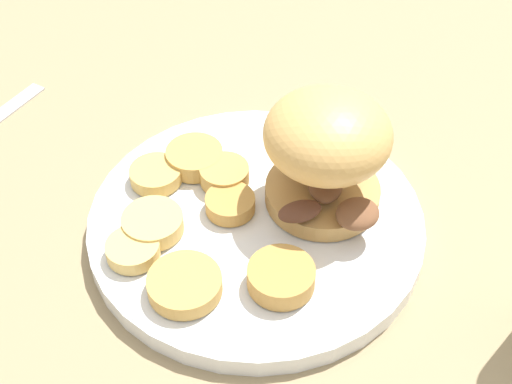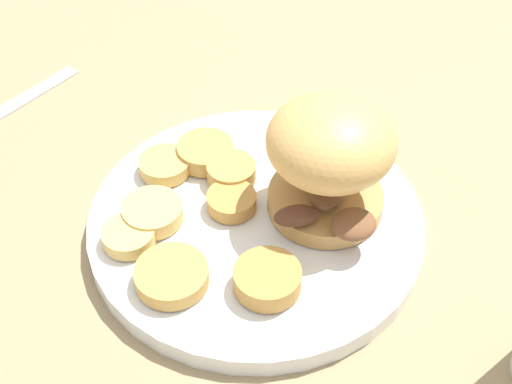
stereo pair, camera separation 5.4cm
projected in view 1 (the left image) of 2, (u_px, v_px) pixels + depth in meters
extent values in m
plane|color=#937F5B|center=(256.00, 231.00, 0.57)|extent=(4.00, 4.00, 0.00)
cylinder|color=white|center=(256.00, 223.00, 0.56)|extent=(0.26, 0.26, 0.02)
torus|color=white|center=(256.00, 217.00, 0.56)|extent=(0.26, 0.26, 0.01)
cylinder|color=tan|center=(322.00, 193.00, 0.56)|extent=(0.09, 0.09, 0.01)
ellipsoid|color=brown|center=(324.00, 175.00, 0.55)|extent=(0.04, 0.04, 0.02)
ellipsoid|color=brown|center=(325.00, 182.00, 0.55)|extent=(0.05, 0.05, 0.01)
ellipsoid|color=#563323|center=(326.00, 156.00, 0.57)|extent=(0.04, 0.04, 0.02)
ellipsoid|color=brown|center=(357.00, 214.00, 0.52)|extent=(0.03, 0.04, 0.01)
ellipsoid|color=#4C281E|center=(314.00, 157.00, 0.57)|extent=(0.05, 0.05, 0.02)
ellipsoid|color=#563323|center=(300.00, 211.00, 0.53)|extent=(0.03, 0.04, 0.01)
ellipsoid|color=tan|center=(328.00, 135.00, 0.52)|extent=(0.10, 0.10, 0.06)
cylinder|color=#DBB766|center=(133.00, 250.00, 0.52)|extent=(0.04, 0.04, 0.01)
cylinder|color=tan|center=(224.00, 175.00, 0.58)|extent=(0.04, 0.04, 0.02)
cylinder|color=tan|center=(185.00, 285.00, 0.50)|extent=(0.05, 0.05, 0.01)
cylinder|color=tan|center=(156.00, 175.00, 0.58)|extent=(0.04, 0.04, 0.01)
cylinder|color=tan|center=(195.00, 158.00, 0.59)|extent=(0.05, 0.05, 0.02)
cylinder|color=#BC8942|center=(230.00, 204.00, 0.56)|extent=(0.04, 0.04, 0.01)
cylinder|color=#BC8942|center=(281.00, 277.00, 0.50)|extent=(0.05, 0.05, 0.02)
cylinder|color=#DBB766|center=(153.00, 223.00, 0.54)|extent=(0.05, 0.05, 0.01)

